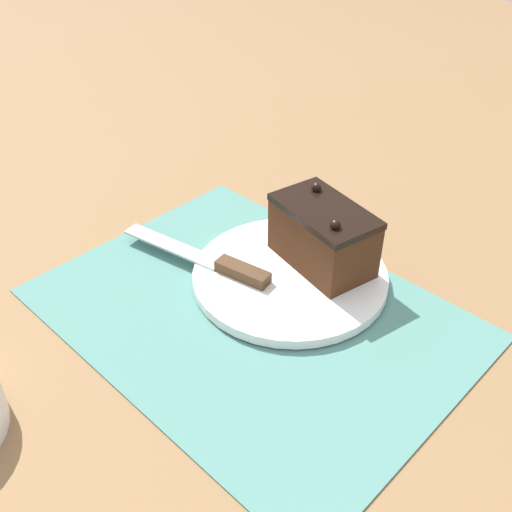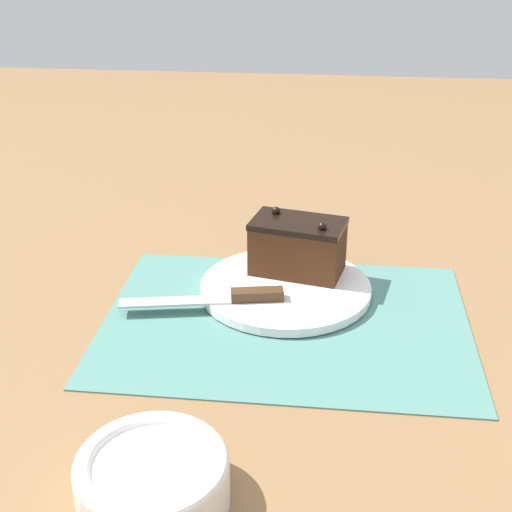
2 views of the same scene
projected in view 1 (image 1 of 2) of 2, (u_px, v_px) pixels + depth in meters
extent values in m
plane|color=olive|center=(251.00, 314.00, 0.67)|extent=(3.00, 3.00, 0.00)
cube|color=slate|center=(251.00, 312.00, 0.67)|extent=(0.46, 0.34, 0.00)
cylinder|color=white|center=(290.00, 276.00, 0.71)|extent=(0.23, 0.23, 0.01)
cube|color=#472614|center=(323.00, 238.00, 0.70)|extent=(0.13, 0.10, 0.07)
cube|color=black|center=(325.00, 211.00, 0.68)|extent=(0.14, 0.10, 0.01)
sphere|color=black|center=(316.00, 188.00, 0.71)|extent=(0.01, 0.01, 0.01)
sphere|color=black|center=(335.00, 225.00, 0.64)|extent=(0.01, 0.01, 0.01)
cube|color=#472D19|center=(243.00, 272.00, 0.69)|extent=(0.07, 0.03, 0.01)
cube|color=#B7BABF|center=(173.00, 246.00, 0.74)|extent=(0.15, 0.05, 0.00)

